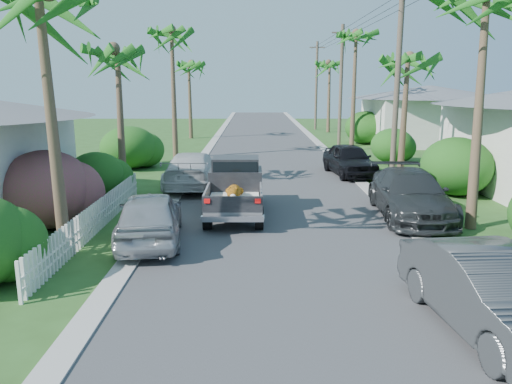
{
  "coord_description": "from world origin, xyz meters",
  "views": [
    {
      "loc": [
        -0.91,
        -10.14,
        4.7
      ],
      "look_at": [
        -0.85,
        5.12,
        1.4
      ],
      "focal_mm": 35.0,
      "sensor_mm": 36.0,
      "label": 1
    }
  ],
  "objects_px": {
    "house_right_far": "(428,117)",
    "palm_r_c": "(356,34)",
    "parked_car_rm": "(410,195)",
    "utility_pole_c": "(341,86)",
    "palm_r_d": "(330,63)",
    "utility_pole_b": "(397,86)",
    "pickup_truck": "(236,186)",
    "parked_car_rf": "(350,160)",
    "palm_l_c": "(171,31)",
    "parked_car_ln": "(150,217)",
    "parked_car_lf": "(193,170)",
    "utility_pole_d": "(316,85)",
    "palm_r_b": "(408,58)",
    "parked_car_rn": "(491,294)",
    "palm_l_b": "(116,50)",
    "palm_l_d": "(189,63)"
  },
  "relations": [
    {
      "from": "palm_l_c",
      "to": "utility_pole_d",
      "type": "distance_m",
      "value": 24.22
    },
    {
      "from": "house_right_far",
      "to": "palm_r_c",
      "type": "bearing_deg",
      "value": -149.53
    },
    {
      "from": "parked_car_ln",
      "to": "parked_car_lf",
      "type": "bearing_deg",
      "value": -99.47
    },
    {
      "from": "utility_pole_c",
      "to": "palm_l_b",
      "type": "bearing_deg",
      "value": -127.78
    },
    {
      "from": "house_right_far",
      "to": "utility_pole_d",
      "type": "relative_size",
      "value": 1.0
    },
    {
      "from": "parked_car_rn",
      "to": "utility_pole_b",
      "type": "xyz_separation_m",
      "value": [
        2.0,
        14.31,
        3.79
      ]
    },
    {
      "from": "parked_car_rm",
      "to": "palm_l_c",
      "type": "height_order",
      "value": "palm_l_c"
    },
    {
      "from": "utility_pole_b",
      "to": "utility_pole_c",
      "type": "bearing_deg",
      "value": 90.0
    },
    {
      "from": "parked_car_rf",
      "to": "palm_l_c",
      "type": "height_order",
      "value": "palm_l_c"
    },
    {
      "from": "parked_car_rf",
      "to": "palm_r_d",
      "type": "bearing_deg",
      "value": 76.94
    },
    {
      "from": "pickup_truck",
      "to": "palm_l_b",
      "type": "bearing_deg",
      "value": 142.08
    },
    {
      "from": "parked_car_lf",
      "to": "utility_pole_b",
      "type": "height_order",
      "value": "utility_pole_b"
    },
    {
      "from": "house_right_far",
      "to": "utility_pole_c",
      "type": "distance_m",
      "value": 8.06
    },
    {
      "from": "palm_r_d",
      "to": "utility_pole_c",
      "type": "distance_m",
      "value": 12.22
    },
    {
      "from": "parked_car_rn",
      "to": "parked_car_rm",
      "type": "xyz_separation_m",
      "value": [
        1.09,
        8.61,
        0.02
      ]
    },
    {
      "from": "parked_car_rm",
      "to": "palm_l_c",
      "type": "bearing_deg",
      "value": 129.31
    },
    {
      "from": "pickup_truck",
      "to": "utility_pole_b",
      "type": "relative_size",
      "value": 0.57
    },
    {
      "from": "parked_car_rm",
      "to": "palm_l_b",
      "type": "relative_size",
      "value": 0.77
    },
    {
      "from": "palm_r_d",
      "to": "utility_pole_b",
      "type": "bearing_deg",
      "value": -91.91
    },
    {
      "from": "palm_r_b",
      "to": "utility_pole_c",
      "type": "distance_m",
      "value": 13.11
    },
    {
      "from": "house_right_far",
      "to": "parked_car_rm",
      "type": "bearing_deg",
      "value": -110.1
    },
    {
      "from": "parked_car_ln",
      "to": "palm_l_b",
      "type": "height_order",
      "value": "palm_l_b"
    },
    {
      "from": "parked_car_rf",
      "to": "house_right_far",
      "type": "height_order",
      "value": "house_right_far"
    },
    {
      "from": "parked_car_rm",
      "to": "utility_pole_c",
      "type": "bearing_deg",
      "value": 90.78
    },
    {
      "from": "palm_l_b",
      "to": "utility_pole_b",
      "type": "distance_m",
      "value": 12.54
    },
    {
      "from": "pickup_truck",
      "to": "parked_car_rm",
      "type": "distance_m",
      "value": 6.32
    },
    {
      "from": "parked_car_ln",
      "to": "house_right_far",
      "type": "height_order",
      "value": "house_right_far"
    },
    {
      "from": "utility_pole_c",
      "to": "utility_pole_d",
      "type": "relative_size",
      "value": 1.0
    },
    {
      "from": "palm_r_b",
      "to": "parked_car_rf",
      "type": "bearing_deg",
      "value": 163.47
    },
    {
      "from": "palm_l_c",
      "to": "palm_l_d",
      "type": "distance_m",
      "value": 12.1
    },
    {
      "from": "parked_car_rn",
      "to": "pickup_truck",
      "type": "bearing_deg",
      "value": 112.62
    },
    {
      "from": "palm_l_c",
      "to": "palm_l_d",
      "type": "xyz_separation_m",
      "value": [
        -0.5,
        12.0,
        -1.47
      ]
    },
    {
      "from": "parked_car_rm",
      "to": "utility_pole_c",
      "type": "xyz_separation_m",
      "value": [
        0.91,
        20.71,
        3.78
      ]
    },
    {
      "from": "parked_car_ln",
      "to": "utility_pole_d",
      "type": "bearing_deg",
      "value": -111.49
    },
    {
      "from": "parked_car_rf",
      "to": "palm_r_b",
      "type": "relative_size",
      "value": 0.67
    },
    {
      "from": "pickup_truck",
      "to": "parked_car_rf",
      "type": "xyz_separation_m",
      "value": [
        5.7,
        7.8,
        -0.19
      ]
    },
    {
      "from": "parked_car_rm",
      "to": "parked_car_lf",
      "type": "height_order",
      "value": "parked_car_rm"
    },
    {
      "from": "palm_l_b",
      "to": "house_right_far",
      "type": "relative_size",
      "value": 0.82
    },
    {
      "from": "utility_pole_c",
      "to": "palm_r_d",
      "type": "bearing_deg",
      "value": 85.71
    },
    {
      "from": "palm_l_c",
      "to": "utility_pole_d",
      "type": "height_order",
      "value": "palm_l_c"
    },
    {
      "from": "palm_l_c",
      "to": "parked_car_rn",
      "type": "bearing_deg",
      "value": -67.62
    },
    {
      "from": "palm_l_b",
      "to": "utility_pole_d",
      "type": "relative_size",
      "value": 0.82
    },
    {
      "from": "utility_pole_b",
      "to": "utility_pole_d",
      "type": "distance_m",
      "value": 30.0
    },
    {
      "from": "palm_r_c",
      "to": "parked_car_lf",
      "type": "bearing_deg",
      "value": -126.72
    },
    {
      "from": "palm_l_c",
      "to": "palm_r_d",
      "type": "bearing_deg",
      "value": 55.22
    },
    {
      "from": "parked_car_rn",
      "to": "palm_r_b",
      "type": "height_order",
      "value": "palm_r_b"
    },
    {
      "from": "palm_r_b",
      "to": "palm_r_c",
      "type": "height_order",
      "value": "palm_r_c"
    },
    {
      "from": "palm_l_c",
      "to": "pickup_truck",
      "type": "bearing_deg",
      "value": -72.6
    },
    {
      "from": "palm_r_c",
      "to": "utility_pole_b",
      "type": "distance_m",
      "value": 13.48
    },
    {
      "from": "palm_r_d",
      "to": "parked_car_rf",
      "type": "bearing_deg",
      "value": -95.65
    }
  ]
}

